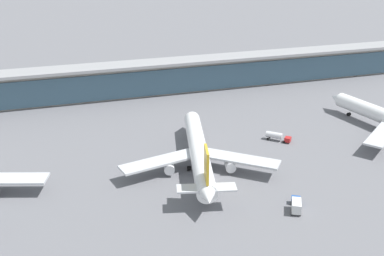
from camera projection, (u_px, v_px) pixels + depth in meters
ground_plane at (214, 179)px, 131.26m from camera, size 1200.00×1200.00×0.00m
airliner_centre_stand at (199, 152)px, 135.74m from camera, size 46.34×61.25×16.49m
service_truck_under_wing_red at (277, 136)px, 155.50m from camera, size 7.80×7.53×2.95m
service_truck_by_tail_blue at (296, 205)px, 115.17m from camera, size 5.50×7.51×3.10m
terminal_building at (150, 77)px, 200.33m from camera, size 261.97×12.80×15.20m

